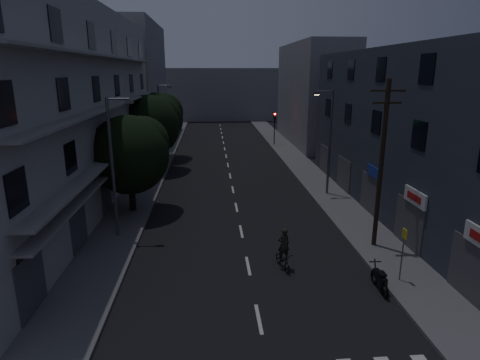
{
  "coord_description": "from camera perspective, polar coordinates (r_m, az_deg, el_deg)",
  "views": [
    {
      "loc": [
        -1.78,
        -11.8,
        9.52
      ],
      "look_at": [
        0.0,
        12.0,
        3.0
      ],
      "focal_mm": 30.0,
      "sensor_mm": 36.0,
      "label": 1
    }
  ],
  "objects": [
    {
      "name": "bus_stop_sign",
      "position": [
        19.8,
        22.2,
        -8.59
      ],
      "size": [
        0.06,
        0.35,
        2.52
      ],
      "color": "#595B60",
      "rests_on": "sidewalk_right"
    },
    {
      "name": "ground",
      "position": [
        38.05,
        -1.46,
        0.79
      ],
      "size": [
        160.0,
        160.0,
        0.0
      ],
      "primitive_type": "plane",
      "color": "black",
      "rests_on": "ground"
    },
    {
      "name": "motorcycle",
      "position": [
        19.48,
        19.24,
        -13.28
      ],
      "size": [
        0.55,
        1.92,
        1.23
      ],
      "rotation": [
        0.0,
        0.0,
        -0.02
      ],
      "color": "black",
      "rests_on": "ground"
    },
    {
      "name": "street_lamp_left_near",
      "position": [
        23.63,
        -17.49,
        2.54
      ],
      "size": [
        1.51,
        0.25,
        8.0
      ],
      "color": "#585B5F",
      "rests_on": "sidewalk_left"
    },
    {
      "name": "building_right",
      "position": [
        29.51,
        23.73,
        6.16
      ],
      "size": [
        6.19,
        28.0,
        11.0
      ],
      "color": "#2B303B",
      "rests_on": "ground"
    },
    {
      "name": "tree_near",
      "position": [
        27.97,
        -15.38,
        3.9
      ],
      "size": [
        5.33,
        5.33,
        6.57
      ],
      "color": "black",
      "rests_on": "sidewalk_left"
    },
    {
      "name": "street_lamp_left_far",
      "position": [
        43.29,
        -11.22,
        8.47
      ],
      "size": [
        1.51,
        0.25,
        8.0
      ],
      "color": "#54565B",
      "rests_on": "sidewalk_left"
    },
    {
      "name": "lane_markings",
      "position": [
        44.12,
        -1.86,
        2.82
      ],
      "size": [
        0.15,
        60.5,
        0.01
      ],
      "color": "beige",
      "rests_on": "ground"
    },
    {
      "name": "building_far_right",
      "position": [
        55.62,
        10.3,
        11.93
      ],
      "size": [
        6.0,
        20.0,
        13.0
      ],
      "primitive_type": "cube",
      "color": "slate",
      "rests_on": "ground"
    },
    {
      "name": "traffic_signal_far_left",
      "position": [
        51.36,
        -9.79,
        7.88
      ],
      "size": [
        0.28,
        0.37,
        4.1
      ],
      "color": "black",
      "rests_on": "sidewalk_left"
    },
    {
      "name": "sidewalk_right",
      "position": [
        39.11,
        9.59,
        1.09
      ],
      "size": [
        3.0,
        90.0,
        0.15
      ],
      "primitive_type": "cube",
      "color": "#565659",
      "rests_on": "ground"
    },
    {
      "name": "building_left",
      "position": [
        31.6,
        -23.43,
        9.46
      ],
      "size": [
        7.0,
        36.0,
        14.0
      ],
      "color": "#9FA09B",
      "rests_on": "ground"
    },
    {
      "name": "utility_pole",
      "position": [
        22.42,
        19.47,
        2.42
      ],
      "size": [
        1.8,
        0.24,
        9.0
      ],
      "color": "black",
      "rests_on": "sidewalk_right"
    },
    {
      "name": "sidewalk_left",
      "position": [
        38.42,
        -12.7,
        0.67
      ],
      "size": [
        3.0,
        90.0,
        0.15
      ],
      "primitive_type": "cube",
      "color": "#565659",
      "rests_on": "ground"
    },
    {
      "name": "building_far_end",
      "position": [
        81.94,
        -3.09,
        12.1
      ],
      "size": [
        24.0,
        8.0,
        10.0
      ],
      "primitive_type": "cube",
      "color": "slate",
      "rests_on": "ground"
    },
    {
      "name": "tree_mid",
      "position": [
        39.61,
        -12.72,
        7.87
      ],
      "size": [
        5.87,
        5.87,
        7.22
      ],
      "color": "black",
      "rests_on": "sidewalk_left"
    },
    {
      "name": "traffic_signal_far_right",
      "position": [
        52.73,
        4.95,
        8.23
      ],
      "size": [
        0.28,
        0.37,
        4.1
      ],
      "color": "black",
      "rests_on": "sidewalk_right"
    },
    {
      "name": "building_far_left",
      "position": [
        60.68,
        -14.37,
        13.39
      ],
      "size": [
        6.0,
        20.0,
        16.0
      ],
      "primitive_type": "cube",
      "color": "slate",
      "rests_on": "ground"
    },
    {
      "name": "street_lamp_right",
      "position": [
        31.47,
        12.49,
        5.93
      ],
      "size": [
        1.51,
        0.25,
        8.0
      ],
      "color": "#515458",
      "rests_on": "sidewalk_right"
    },
    {
      "name": "tree_far",
      "position": [
        45.09,
        -11.73,
        8.74
      ],
      "size": [
        5.78,
        5.78,
        7.15
      ],
      "color": "black",
      "rests_on": "sidewalk_left"
    },
    {
      "name": "cyclist",
      "position": [
        20.26,
        6.18,
        -10.57
      ],
      "size": [
        0.96,
        1.77,
        2.13
      ],
      "rotation": [
        0.0,
        0.0,
        0.23
      ],
      "color": "black",
      "rests_on": "ground"
    }
  ]
}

